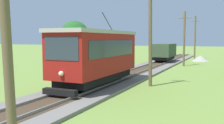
{
  "coord_description": "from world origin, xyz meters",
  "views": [
    {
      "loc": [
        7.9,
        6.51,
        3.25
      ],
      "look_at": [
        0.49,
        22.99,
        1.64
      ],
      "focal_mm": 41.22,
      "sensor_mm": 36.0,
      "label": 1
    }
  ],
  "objects_px": {
    "utility_pole_distant": "(195,37)",
    "tree_horizon": "(74,35)",
    "utility_pole_near_tram": "(5,18)",
    "utility_pole_far": "(184,38)",
    "freight_car": "(164,52)",
    "gravel_pile": "(200,58)",
    "utility_pole_mid": "(150,29)",
    "red_tram": "(97,55)"
  },
  "relations": [
    {
      "from": "utility_pole_distant",
      "to": "tree_horizon",
      "type": "distance_m",
      "value": 19.63
    },
    {
      "from": "utility_pole_near_tram",
      "to": "tree_horizon",
      "type": "bearing_deg",
      "value": 119.16
    },
    {
      "from": "utility_pole_far",
      "to": "tree_horizon",
      "type": "height_order",
      "value": "utility_pole_far"
    },
    {
      "from": "freight_car",
      "to": "gravel_pile",
      "type": "height_order",
      "value": "freight_car"
    },
    {
      "from": "utility_pole_mid",
      "to": "utility_pole_near_tram",
      "type": "bearing_deg",
      "value": -90.0
    },
    {
      "from": "utility_pole_far",
      "to": "red_tram",
      "type": "bearing_deg",
      "value": -100.51
    },
    {
      "from": "freight_car",
      "to": "utility_pole_mid",
      "type": "bearing_deg",
      "value": -80.14
    },
    {
      "from": "utility_pole_distant",
      "to": "gravel_pile",
      "type": "height_order",
      "value": "utility_pole_distant"
    },
    {
      "from": "freight_car",
      "to": "gravel_pile",
      "type": "distance_m",
      "value": 6.67
    },
    {
      "from": "utility_pole_near_tram",
      "to": "tree_horizon",
      "type": "relative_size",
      "value": 1.29
    },
    {
      "from": "utility_pole_near_tram",
      "to": "utility_pole_mid",
      "type": "distance_m",
      "value": 12.42
    },
    {
      "from": "freight_car",
      "to": "utility_pole_mid",
      "type": "height_order",
      "value": "utility_pole_mid"
    },
    {
      "from": "utility_pole_near_tram",
      "to": "gravel_pile",
      "type": "bearing_deg",
      "value": 88.11
    },
    {
      "from": "utility_pole_near_tram",
      "to": "tree_horizon",
      "type": "xyz_separation_m",
      "value": [
        -13.5,
        24.18,
        -0.01
      ]
    },
    {
      "from": "utility_pole_far",
      "to": "utility_pole_distant",
      "type": "bearing_deg",
      "value": 90.0
    },
    {
      "from": "red_tram",
      "to": "utility_pole_mid",
      "type": "height_order",
      "value": "utility_pole_mid"
    },
    {
      "from": "gravel_pile",
      "to": "tree_horizon",
      "type": "relative_size",
      "value": 0.45
    },
    {
      "from": "freight_car",
      "to": "utility_pole_far",
      "type": "xyz_separation_m",
      "value": [
        3.1,
        -2.99,
        1.82
      ]
    },
    {
      "from": "gravel_pile",
      "to": "utility_pole_far",
      "type": "bearing_deg",
      "value": -98.29
    },
    {
      "from": "red_tram",
      "to": "gravel_pile",
      "type": "relative_size",
      "value": 3.32
    },
    {
      "from": "utility_pole_near_tram",
      "to": "utility_pole_far",
      "type": "relative_size",
      "value": 1.11
    },
    {
      "from": "utility_pole_near_tram",
      "to": "tree_horizon",
      "type": "height_order",
      "value": "utility_pole_near_tram"
    },
    {
      "from": "freight_car",
      "to": "tree_horizon",
      "type": "height_order",
      "value": "tree_horizon"
    },
    {
      "from": "red_tram",
      "to": "utility_pole_far",
      "type": "xyz_separation_m",
      "value": [
        3.1,
        16.72,
        1.18
      ]
    },
    {
      "from": "utility_pole_mid",
      "to": "utility_pole_far",
      "type": "distance_m",
      "value": 14.89
    },
    {
      "from": "utility_pole_near_tram",
      "to": "utility_pole_distant",
      "type": "xyz_separation_m",
      "value": [
        0.0,
        38.44,
        -0.17
      ]
    },
    {
      "from": "tree_horizon",
      "to": "gravel_pile",
      "type": "bearing_deg",
      "value": 37.13
    },
    {
      "from": "red_tram",
      "to": "tree_horizon",
      "type": "bearing_deg",
      "value": 127.36
    },
    {
      "from": "freight_car",
      "to": "utility_pole_distant",
      "type": "xyz_separation_m",
      "value": [
        3.1,
        8.15,
        2.01
      ]
    },
    {
      "from": "freight_car",
      "to": "utility_pole_mid",
      "type": "xyz_separation_m",
      "value": [
        3.1,
        -17.87,
        2.4
      ]
    },
    {
      "from": "red_tram",
      "to": "utility_pole_mid",
      "type": "relative_size",
      "value": 1.11
    },
    {
      "from": "freight_car",
      "to": "tree_horizon",
      "type": "distance_m",
      "value": 12.25
    },
    {
      "from": "freight_car",
      "to": "utility_pole_far",
      "type": "relative_size",
      "value": 0.79
    },
    {
      "from": "utility_pole_near_tram",
      "to": "utility_pole_far",
      "type": "distance_m",
      "value": 27.3
    },
    {
      "from": "gravel_pile",
      "to": "utility_pole_mid",
      "type": "bearing_deg",
      "value": -92.91
    },
    {
      "from": "utility_pole_near_tram",
      "to": "utility_pole_mid",
      "type": "bearing_deg",
      "value": 90.0
    },
    {
      "from": "red_tram",
      "to": "utility_pole_far",
      "type": "relative_size",
      "value": 1.3
    },
    {
      "from": "utility_pole_far",
      "to": "gravel_pile",
      "type": "relative_size",
      "value": 2.55
    },
    {
      "from": "red_tram",
      "to": "gravel_pile",
      "type": "height_order",
      "value": "red_tram"
    },
    {
      "from": "red_tram",
      "to": "utility_pole_distant",
      "type": "distance_m",
      "value": 28.07
    },
    {
      "from": "utility_pole_far",
      "to": "tree_horizon",
      "type": "xyz_separation_m",
      "value": [
        -13.5,
        -3.11,
        0.36
      ]
    },
    {
      "from": "red_tram",
      "to": "utility_pole_distant",
      "type": "height_order",
      "value": "utility_pole_distant"
    }
  ]
}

